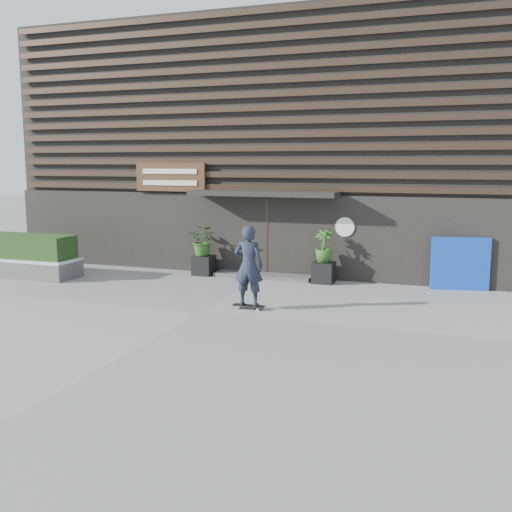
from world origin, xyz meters
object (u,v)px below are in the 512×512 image
at_px(planter_pot_left, 204,265).
at_px(skateboarder, 249,266).
at_px(blue_tarp, 460,264).
at_px(planter_pot_right, 324,273).
at_px(raised_bed, 24,268).

distance_m(planter_pot_left, skateboarder, 4.70).
distance_m(planter_pot_left, blue_tarp, 7.54).
relative_size(planter_pot_right, blue_tarp, 0.39).
xyz_separation_m(blue_tarp, skateboarder, (-4.69, -3.97, 0.32)).
xyz_separation_m(planter_pot_left, raised_bed, (-5.16, -1.99, -0.05)).
bearing_deg(skateboarder, planter_pot_right, 75.33).
relative_size(planter_pot_left, planter_pot_right, 1.00).
distance_m(blue_tarp, skateboarder, 6.15).
relative_size(planter_pot_right, raised_bed, 0.17).
bearing_deg(planter_pot_left, planter_pot_right, 0.00).
xyz_separation_m(planter_pot_left, planter_pot_right, (3.80, 0.00, 0.00)).
relative_size(planter_pot_left, blue_tarp, 0.39).
height_order(planter_pot_left, skateboarder, skateboarder).
xyz_separation_m(planter_pot_left, blue_tarp, (7.53, 0.30, 0.42)).
distance_m(planter_pot_left, planter_pot_right, 3.80).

